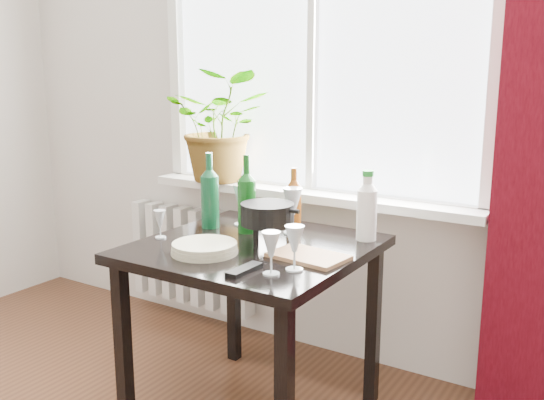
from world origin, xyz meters
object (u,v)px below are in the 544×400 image
Objects in this scene: radiator at (191,256)px; wineglass_back_center at (292,210)px; potted_plant at (222,126)px; wine_bottle_right at (247,194)px; wine_bottle_left at (210,190)px; tv_remote at (244,270)px; fondue_pot at (267,224)px; cleaning_bottle at (367,205)px; plate_stack at (205,248)px; wineglass_front_right at (294,248)px; wineglass_back_left at (242,204)px; table at (253,266)px; wineglass_front_left at (160,224)px; cutting_board at (308,256)px; bottle_amber at (294,198)px; wineglass_far_right at (271,253)px.

wineglass_back_center is at bearing -24.54° from radiator.
potted_plant is 1.71× the size of wine_bottle_right.
tv_remote is (0.47, -0.41, -0.16)m from wine_bottle_left.
fondue_pot is at bearing 111.88° from tv_remote.
fondue_pot is (-0.30, -0.26, -0.06)m from cleaning_bottle.
wine_bottle_right reaches higher than plate_stack.
wineglass_front_right is (0.42, -0.32, -0.09)m from wine_bottle_right.
wineglass_back_left is (0.64, -0.41, 0.45)m from radiator.
table is 0.42m from wineglass_front_left.
cutting_board is (0.22, -0.26, -0.09)m from wineglass_back_center.
radiator is at bearing 149.02° from cutting_board.
wineglass_back_center reaches higher than plate_stack.
table is 3.14× the size of bottle_amber.
bottle_amber is 0.95× the size of cleaning_bottle.
tv_remote is at bearing -17.22° from wineglass_front_left.
wineglass_front_right is 0.80× the size of wineglass_back_center.
wine_bottle_right reaches higher than wineglass_back_center.
fondue_pot is (0.41, 0.16, 0.02)m from wineglass_front_left.
wine_bottle_right reaches higher than tv_remote.
cutting_board is at bearing -24.18° from wine_bottle_right.
tv_remote is at bearing -61.06° from table.
bottle_amber is 1.70× the size of wineglass_front_right.
table is at bearing 66.45° from plate_stack.
radiator is at bearing 140.85° from wineglass_far_right.
table is 2.57× the size of wine_bottle_left.
bottle_amber reaches higher than wineglass_front_right.
cutting_board is at bearing -15.53° from wine_bottle_left.
wine_bottle_left is at bearing -151.92° from bottle_amber.
wineglass_front_left is at bearing 164.79° from tv_remote.
table is 4.27× the size of wineglass_back_center.
tv_remote is (0.11, -0.51, -0.09)m from wineglass_back_center.
potted_plant is at bearing 121.01° from wine_bottle_left.
plate_stack is at bearing -73.58° from wineglass_back_left.
wineglass_far_right reaches higher than wineglass_front_left.
cutting_board is at bearing -28.83° from wineglass_back_left.
radiator is at bearing 169.86° from potted_plant.
cleaning_bottle is (1.20, -0.34, 0.50)m from radiator.
wineglass_front_left is at bearing -149.35° from cleaning_bottle.
table is at bearing -47.63° from wine_bottle_right.
wine_bottle_right is 2.11× the size of tv_remote.
cutting_board is at bearing -36.23° from potted_plant.
wineglass_front_right is at bearing -39.00° from wineglass_back_left.
potted_plant reaches higher than fondue_pot.
tv_remote is (1.01, -0.92, 0.37)m from radiator.
wineglass_back_center is 0.44m from plate_stack.
wineglass_back_left is (-0.46, 0.49, 0.02)m from wineglass_far_right.
wineglass_back_center reaches higher than wineglass_back_left.
wineglass_back_left reaches higher than wineglass_far_right.
bottle_amber reaches higher than table.
potted_plant is at bearing 150.12° from wineglass_back_center.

